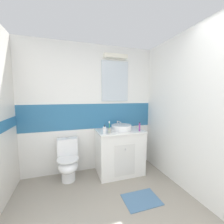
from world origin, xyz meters
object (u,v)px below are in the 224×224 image
object	(u,v)px
sink_basin	(121,127)
soap_dispenser	(105,130)
toilet	(68,161)
toothpaste_tube_upright	(140,127)
toothbrush_cup	(110,130)

from	to	relation	value
sink_basin	soap_dispenser	size ratio (longest dim) A/B	2.62
toilet	toothpaste_tube_upright	world-z (taller)	toothpaste_tube_upright
toilet	soap_dispenser	distance (m)	0.87
toothpaste_tube_upright	toilet	bearing A→B (deg)	170.16
sink_basin	toothbrush_cup	bearing A→B (deg)	-151.71
toothpaste_tube_upright	sink_basin	bearing A→B (deg)	148.18
sink_basin	soap_dispenser	world-z (taller)	soap_dispenser
toothbrush_cup	soap_dispenser	xyz separation A→B (m)	(-0.10, -0.03, 0.01)
soap_dispenser	toilet	bearing A→B (deg)	159.87
toilet	soap_dispenser	bearing A→B (deg)	-20.13
toothbrush_cup	soap_dispenser	world-z (taller)	toothbrush_cup
toilet	toothpaste_tube_upright	bearing A→B (deg)	-9.84
sink_basin	toilet	xyz separation A→B (m)	(-1.00, 0.04, -0.56)
toilet	toothbrush_cup	world-z (taller)	toothbrush_cup
sink_basin	toilet	bearing A→B (deg)	177.56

